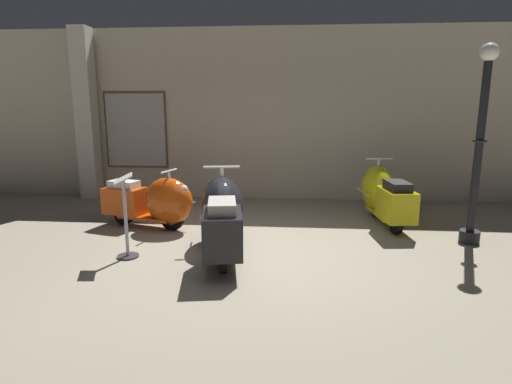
{
  "coord_description": "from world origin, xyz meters",
  "views": [
    {
      "loc": [
        0.39,
        -5.29,
        1.97
      ],
      "look_at": [
        -0.15,
        1.09,
        0.62
      ],
      "focal_mm": 29.55,
      "sensor_mm": 36.0,
      "label": 1
    }
  ],
  "objects_px": {
    "scooter_1": "(222,215)",
    "lamppost": "(479,148)",
    "scooter_2": "(383,194)",
    "info_stanchion": "(126,223)",
    "scooter_0": "(155,202)"
  },
  "relations": [
    {
      "from": "info_stanchion",
      "to": "scooter_2",
      "type": "bearing_deg",
      "value": 28.97
    },
    {
      "from": "scooter_1",
      "to": "info_stanchion",
      "type": "distance_m",
      "value": 1.25
    },
    {
      "from": "scooter_0",
      "to": "info_stanchion",
      "type": "height_order",
      "value": "info_stanchion"
    },
    {
      "from": "scooter_1",
      "to": "lamppost",
      "type": "distance_m",
      "value": 3.65
    },
    {
      "from": "scooter_0",
      "to": "lamppost",
      "type": "height_order",
      "value": "lamppost"
    },
    {
      "from": "scooter_1",
      "to": "scooter_2",
      "type": "bearing_deg",
      "value": -64.78
    },
    {
      "from": "scooter_0",
      "to": "scooter_1",
      "type": "height_order",
      "value": "scooter_1"
    },
    {
      "from": "scooter_1",
      "to": "lamppost",
      "type": "xyz_separation_m",
      "value": [
        3.49,
        0.65,
        0.86
      ]
    },
    {
      "from": "scooter_1",
      "to": "info_stanchion",
      "type": "height_order",
      "value": "scooter_1"
    },
    {
      "from": "scooter_0",
      "to": "scooter_1",
      "type": "relative_size",
      "value": 0.86
    },
    {
      "from": "scooter_1",
      "to": "info_stanchion",
      "type": "relative_size",
      "value": 1.73
    },
    {
      "from": "scooter_0",
      "to": "scooter_2",
      "type": "xyz_separation_m",
      "value": [
        3.7,
        0.72,
        0.04
      ]
    },
    {
      "from": "lamppost",
      "to": "info_stanchion",
      "type": "height_order",
      "value": "lamppost"
    },
    {
      "from": "scooter_2",
      "to": "info_stanchion",
      "type": "xyz_separation_m",
      "value": [
        -3.66,
        -2.03,
        -0.02
      ]
    },
    {
      "from": "scooter_2",
      "to": "info_stanchion",
      "type": "height_order",
      "value": "info_stanchion"
    }
  ]
}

